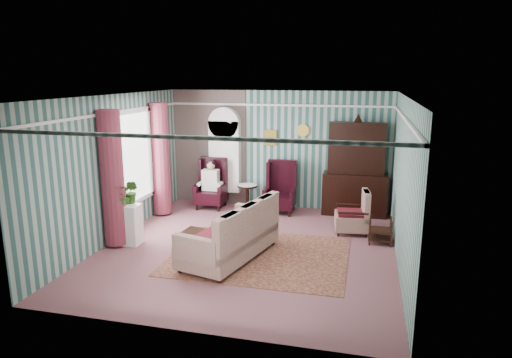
% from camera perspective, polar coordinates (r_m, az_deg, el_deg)
% --- Properties ---
extents(floor, '(6.00, 6.00, 0.00)m').
position_cam_1_polar(floor, '(8.90, -0.98, -8.68)').
color(floor, '#884F54').
rests_on(floor, ground).
extents(room_shell, '(5.53, 6.02, 2.91)m').
position_cam_1_polar(room_shell, '(8.71, -4.68, 4.50)').
color(room_shell, '#325C57').
rests_on(room_shell, ground).
extents(bookcase, '(0.80, 0.28, 2.24)m').
position_cam_1_polar(bookcase, '(11.58, -3.91, 2.18)').
color(bookcase, silver).
rests_on(bookcase, floor).
extents(dresser_hutch, '(1.50, 0.56, 2.36)m').
position_cam_1_polar(dresser_hutch, '(10.92, 12.38, 1.58)').
color(dresser_hutch, black).
rests_on(dresser_hutch, floor).
extents(wingback_left, '(0.76, 0.80, 1.25)m').
position_cam_1_polar(wingback_left, '(11.40, -5.66, -0.57)').
color(wingback_left, black).
rests_on(wingback_left, floor).
extents(wingback_right, '(0.76, 0.80, 1.25)m').
position_cam_1_polar(wingback_right, '(10.95, 3.02, -1.08)').
color(wingback_right, black).
rests_on(wingback_right, floor).
extents(seated_woman, '(0.44, 0.40, 1.18)m').
position_cam_1_polar(seated_woman, '(11.41, -5.66, -0.74)').
color(seated_woman, beige).
rests_on(seated_woman, floor).
extents(round_side_table, '(0.50, 0.50, 0.60)m').
position_cam_1_polar(round_side_table, '(11.36, -1.08, -2.24)').
color(round_side_table, black).
rests_on(round_side_table, floor).
extents(nest_table, '(0.45, 0.38, 0.54)m').
position_cam_1_polar(nest_table, '(9.40, 15.28, -6.19)').
color(nest_table, black).
rests_on(nest_table, floor).
extents(plant_stand, '(0.55, 0.35, 0.80)m').
position_cam_1_polar(plant_stand, '(9.37, -15.88, -5.45)').
color(plant_stand, white).
rests_on(plant_stand, floor).
extents(rug, '(3.20, 2.60, 0.01)m').
position_cam_1_polar(rug, '(8.56, 0.48, -9.54)').
color(rug, '#531B23').
rests_on(rug, floor).
extents(sofa, '(1.62, 2.38, 0.90)m').
position_cam_1_polar(sofa, '(8.31, -3.34, -6.95)').
color(sofa, beige).
rests_on(sofa, floor).
extents(floral_armchair, '(0.95, 0.85, 0.93)m').
position_cam_1_polar(floral_armchair, '(9.83, 11.89, -3.98)').
color(floral_armchair, '#C1B896').
rests_on(floral_armchair, floor).
extents(coffee_table, '(1.01, 0.60, 0.43)m').
position_cam_1_polar(coffee_table, '(8.57, -6.10, -8.06)').
color(coffee_table, black).
rests_on(coffee_table, floor).
extents(potted_plant_a, '(0.42, 0.37, 0.44)m').
position_cam_1_polar(potted_plant_a, '(9.08, -16.63, -2.01)').
color(potted_plant_a, '#1F5019').
rests_on(potted_plant_a, plant_stand).
extents(potted_plant_b, '(0.31, 0.27, 0.47)m').
position_cam_1_polar(potted_plant_b, '(9.25, -15.25, -1.56)').
color(potted_plant_b, '#174B1B').
rests_on(potted_plant_b, plant_stand).
extents(potted_plant_c, '(0.21, 0.21, 0.37)m').
position_cam_1_polar(potted_plant_c, '(9.27, -16.00, -1.89)').
color(potted_plant_c, '#26531A').
rests_on(potted_plant_c, plant_stand).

